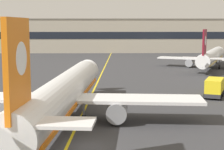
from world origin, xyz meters
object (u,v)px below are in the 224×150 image
airliner_foreground (63,93)px  safety_cone_by_nose_gear (82,94)px  airliner_background (211,57)px  service_truck_baggage_yellow (215,87)px

airliner_foreground → safety_cone_by_nose_gear: (1.22, 15.58, -3.11)m
airliner_foreground → airliner_background: airliner_foreground is taller
service_truck_baggage_yellow → safety_cone_by_nose_gear: bearing=177.6°
airliner_foreground → safety_cone_by_nose_gear: airliner_foreground is taller
airliner_foreground → safety_cone_by_nose_gear: 15.93m
service_truck_baggage_yellow → safety_cone_by_nose_gear: size_ratio=14.41×
airliner_foreground → airliner_background: 61.96m
airliner_foreground → service_truck_baggage_yellow: size_ratio=5.24×
airliner_foreground → safety_cone_by_nose_gear: size_ratio=75.49×
airliner_background → service_truck_baggage_yellow: (-10.69, -37.78, -1.48)m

